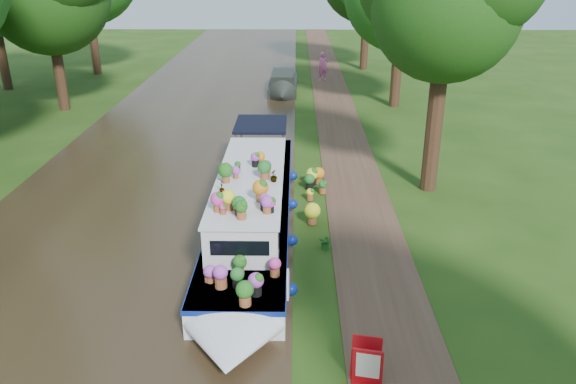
{
  "coord_description": "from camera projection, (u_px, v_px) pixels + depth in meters",
  "views": [
    {
      "loc": [
        -0.94,
        -15.65,
        7.73
      ],
      "look_at": [
        -1.16,
        -0.44,
        1.3
      ],
      "focal_mm": 35.0,
      "sensor_mm": 36.0,
      "label": 1
    }
  ],
  "objects": [
    {
      "name": "verge_plant",
      "position": [
        326.0,
        242.0,
        15.93
      ],
      "size": [
        0.47,
        0.44,
        0.41
      ],
      "primitive_type": "imported",
      "rotation": [
        0.0,
        0.0,
        -0.39
      ],
      "color": "#1E671F",
      "rests_on": "ground"
    },
    {
      "name": "ground",
      "position": [
        326.0,
        225.0,
        17.41
      ],
      "size": [
        100.0,
        100.0,
        0.0
      ],
      "primitive_type": "plane",
      "color": "#213E0F",
      "rests_on": "ground"
    },
    {
      "name": "canal_water",
      "position": [
        133.0,
        224.0,
        17.49
      ],
      "size": [
        10.0,
        100.0,
        0.02
      ],
      "primitive_type": "cube",
      "color": "black",
      "rests_on": "ground"
    },
    {
      "name": "plant_boat",
      "position": [
        251.0,
        207.0,
        16.59
      ],
      "size": [
        2.29,
        13.52,
        2.3
      ],
      "color": "silver",
      "rests_on": "canal_water"
    },
    {
      "name": "towpath",
      "position": [
        364.0,
        225.0,
        17.39
      ],
      "size": [
        2.2,
        100.0,
        0.03
      ],
      "primitive_type": "cube",
      "color": "#4A3122",
      "rests_on": "ground"
    },
    {
      "name": "sandwich_board",
      "position": [
        367.0,
        365.0,
        10.79
      ],
      "size": [
        0.62,
        0.57,
        0.94
      ],
      "rotation": [
        0.0,
        0.0,
        -0.2
      ],
      "color": "#B40C13",
      "rests_on": "towpath"
    },
    {
      "name": "second_boat",
      "position": [
        283.0,
        84.0,
        34.43
      ],
      "size": [
        1.74,
        5.95,
        1.15
      ],
      "rotation": [
        0.0,
        0.0,
        -0.01
      ],
      "color": "black",
      "rests_on": "canal_water"
    },
    {
      "name": "pedestrian_pink",
      "position": [
        323.0,
        66.0,
        37.03
      ],
      "size": [
        0.76,
        0.59,
        1.86
      ],
      "primitive_type": "imported",
      "rotation": [
        0.0,
        0.0,
        0.23
      ],
      "color": "#E75F8C",
      "rests_on": "towpath"
    }
  ]
}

